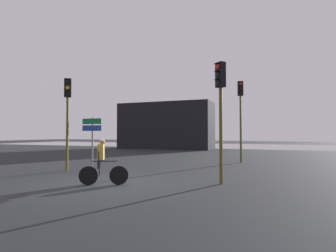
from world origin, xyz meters
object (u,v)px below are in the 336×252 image
at_px(traffic_light_near_left, 68,107).
at_px(direction_sign_post, 92,134).
at_px(traffic_light_near_right, 221,99).
at_px(cyclist, 102,161).
at_px(traffic_light_far_right, 241,107).
at_px(distant_building, 166,126).

bearing_deg(traffic_light_near_left, direction_sign_post, -174.42).
height_order(traffic_light_near_right, cyclist, traffic_light_near_right).
bearing_deg(traffic_light_near_right, traffic_light_far_right, -49.71).
height_order(traffic_light_far_right, cyclist, traffic_light_far_right).
bearing_deg(distant_building, direction_sign_post, -79.47).
bearing_deg(traffic_light_far_right, traffic_light_near_right, 73.95).
bearing_deg(direction_sign_post, cyclist, 129.22).
bearing_deg(direction_sign_post, traffic_light_far_right, -140.61).
bearing_deg(distant_building, traffic_light_near_left, -82.34).
xyz_separation_m(distant_building, traffic_light_near_left, (2.61, -19.41, 0.36)).
bearing_deg(distant_building, traffic_light_near_right, -63.23).
xyz_separation_m(distant_building, traffic_light_far_right, (10.07, -12.63, 0.74)).
height_order(distant_building, traffic_light_near_left, distant_building).
relative_size(traffic_light_far_right, direction_sign_post, 1.95).
bearing_deg(traffic_light_far_right, distant_building, -67.83).
relative_size(traffic_light_far_right, traffic_light_near_right, 1.16).
bearing_deg(cyclist, direction_sign_post, -163.57).
bearing_deg(traffic_light_near_left, distant_building, -119.58).
relative_size(traffic_light_near_right, traffic_light_near_left, 0.97).
height_order(distant_building, cyclist, distant_building).
bearing_deg(traffic_light_far_right, direction_sign_post, 25.82).
distance_m(distant_building, traffic_light_near_left, 19.58).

